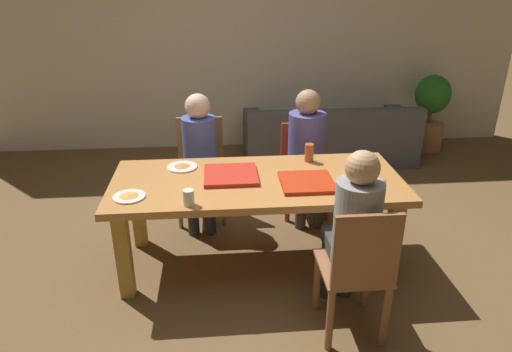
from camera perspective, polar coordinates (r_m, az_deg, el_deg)
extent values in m
plane|color=brown|center=(3.87, 0.13, -10.36)|extent=(20.00, 20.00, 0.00)
cube|color=silver|center=(6.11, -2.39, 17.25)|extent=(7.33, 0.12, 2.96)
cube|color=#BB7C3E|center=(3.52, 0.14, -0.77)|extent=(2.19, 0.94, 0.05)
cube|color=#B38633|center=(3.45, -15.90, -9.33)|extent=(0.10, 0.10, 0.68)
cube|color=#B38633|center=(3.61, 16.43, -7.80)|extent=(0.10, 0.10, 0.68)
cube|color=#B38633|center=(4.04, -14.26, -3.95)|extent=(0.10, 0.10, 0.68)
cube|color=#B38633|center=(4.18, 13.15, -2.87)|extent=(0.10, 0.10, 0.68)
cylinder|color=#915D39|center=(3.29, 7.48, -12.72)|extent=(0.05, 0.05, 0.45)
cylinder|color=#915D39|center=(3.37, 13.42, -12.18)|extent=(0.05, 0.05, 0.45)
cylinder|color=#915D39|center=(3.00, 9.05, -17.01)|extent=(0.05, 0.05, 0.45)
cylinder|color=#915D39|center=(3.09, 15.61, -16.24)|extent=(0.05, 0.05, 0.45)
cube|color=#915D39|center=(3.04, 11.75, -10.95)|extent=(0.41, 0.45, 0.02)
cube|color=#915D39|center=(2.74, 13.39, -9.08)|extent=(0.39, 0.03, 0.48)
cylinder|color=#333535|center=(3.41, 8.73, -11.05)|extent=(0.10, 0.10, 0.47)
cylinder|color=#333535|center=(3.45, 11.05, -10.86)|extent=(0.10, 0.10, 0.47)
cube|color=#333535|center=(3.15, 10.97, -8.27)|extent=(0.26, 0.35, 0.11)
cylinder|color=gray|center=(2.87, 12.28, -5.59)|extent=(0.29, 0.29, 0.53)
sphere|color=tan|center=(2.72, 12.93, 1.00)|extent=(0.20, 0.20, 0.20)
cylinder|color=olive|center=(4.26, -4.00, -3.41)|extent=(0.04, 0.04, 0.45)
cylinder|color=olive|center=(4.28, -9.32, -3.59)|extent=(0.04, 0.04, 0.45)
cylinder|color=olive|center=(4.61, -4.11, -1.25)|extent=(0.04, 0.04, 0.45)
cylinder|color=olive|center=(4.62, -9.03, -1.42)|extent=(0.04, 0.04, 0.45)
cube|color=olive|center=(4.34, -6.76, 0.43)|extent=(0.45, 0.44, 0.02)
cube|color=olive|center=(4.44, -6.86, 4.31)|extent=(0.43, 0.03, 0.46)
cylinder|color=#2B303C|center=(4.15, -5.66, -4.15)|extent=(0.10, 0.10, 0.47)
cylinder|color=#2B303C|center=(4.15, -7.74, -4.22)|extent=(0.10, 0.10, 0.47)
cube|color=#2B303C|center=(4.16, -6.85, 0.28)|extent=(0.27, 0.33, 0.11)
cylinder|color=#48589E|center=(4.23, -6.95, 4.09)|extent=(0.30, 0.30, 0.47)
sphere|color=beige|center=(4.13, -7.18, 8.47)|extent=(0.22, 0.22, 0.22)
cylinder|color=#A9331C|center=(4.41, 8.69, -2.67)|extent=(0.05, 0.05, 0.45)
cylinder|color=#A9331C|center=(4.34, 3.90, -2.89)|extent=(0.05, 0.05, 0.45)
cylinder|color=#A9331C|center=(4.71, 7.76, -0.83)|extent=(0.05, 0.05, 0.45)
cylinder|color=#A9331C|center=(4.65, 3.26, -1.01)|extent=(0.05, 0.05, 0.45)
cube|color=#A9331C|center=(4.43, 6.03, 0.95)|extent=(0.44, 0.41, 0.02)
cube|color=#A9331C|center=(4.53, 5.70, 4.21)|extent=(0.42, 0.03, 0.38)
cylinder|color=#423A3B|center=(4.27, 7.74, -3.37)|extent=(0.10, 0.10, 0.47)
cylinder|color=#423A3B|center=(4.24, 5.53, -3.47)|extent=(0.10, 0.10, 0.47)
cube|color=#423A3B|center=(4.26, 6.45, 0.88)|extent=(0.30, 0.31, 0.11)
cylinder|color=#52519C|center=(4.32, 6.20, 4.60)|extent=(0.34, 0.34, 0.48)
sphere|color=tan|center=(4.22, 6.40, 8.97)|extent=(0.23, 0.23, 0.23)
cube|color=#BA2C10|center=(3.44, 6.27, -0.76)|extent=(0.39, 0.39, 0.03)
cube|color=red|center=(3.55, -3.11, 0.13)|extent=(0.40, 0.40, 0.03)
cylinder|color=white|center=(3.34, -15.29, -2.45)|extent=(0.23, 0.23, 0.01)
cone|color=gold|center=(3.34, -15.32, -2.23)|extent=(0.13, 0.13, 0.02)
cylinder|color=white|center=(3.76, -9.04, 1.11)|extent=(0.24, 0.24, 0.01)
cone|color=#C78036|center=(3.75, -9.06, 1.30)|extent=(0.13, 0.13, 0.02)
cylinder|color=#B5532E|center=(3.84, 6.53, 2.85)|extent=(0.07, 0.07, 0.15)
cylinder|color=silver|center=(3.61, 14.08, 0.68)|extent=(0.06, 0.06, 0.13)
cylinder|color=silver|center=(3.13, -8.25, -2.62)|extent=(0.08, 0.08, 0.11)
cylinder|color=#E2C164|center=(3.62, 12.18, 0.69)|extent=(0.07, 0.07, 0.10)
cube|color=#4C4E51|center=(5.90, 8.74, 3.92)|extent=(2.06, 0.87, 0.39)
cube|color=#4C4E51|center=(5.46, 9.81, 6.24)|extent=(2.06, 0.16, 0.34)
cube|color=#4C4E51|center=(5.66, -0.34, 6.40)|extent=(0.20, 0.82, 0.18)
cube|color=#4C4E51|center=(6.10, 17.49, 6.56)|extent=(0.20, 0.82, 0.18)
cylinder|color=#B8784C|center=(6.59, 20.17, 4.66)|extent=(0.40, 0.40, 0.35)
cylinder|color=brown|center=(6.51, 20.51, 6.97)|extent=(0.05, 0.05, 0.20)
ellipsoid|color=#2C7427|center=(6.44, 20.87, 9.35)|extent=(0.45, 0.45, 0.49)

